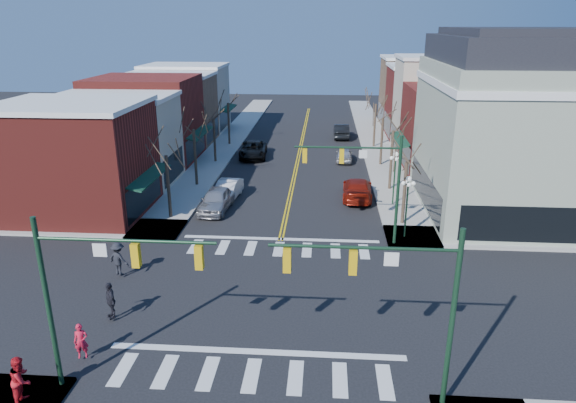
% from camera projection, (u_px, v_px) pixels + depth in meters
% --- Properties ---
extents(ground, '(160.00, 160.00, 0.00)m').
position_uv_depth(ground, '(268.00, 298.00, 26.79)').
color(ground, black).
rests_on(ground, ground).
extents(sidewalk_left, '(3.50, 70.00, 0.15)m').
position_uv_depth(sidewalk_left, '(196.00, 182.00, 46.19)').
color(sidewalk_left, '#9E9B93').
rests_on(sidewalk_left, ground).
extents(sidewalk_right, '(3.50, 70.00, 0.15)m').
position_uv_depth(sidewalk_right, '(392.00, 186.00, 45.00)').
color(sidewalk_right, '#9E9B93').
rests_on(sidewalk_right, ground).
extents(bldg_left_brick_a, '(10.00, 8.50, 8.00)m').
position_uv_depth(bldg_left_brick_a, '(75.00, 161.00, 37.59)').
color(bldg_left_brick_a, maroon).
rests_on(bldg_left_brick_a, ground).
extents(bldg_left_stucco_a, '(10.00, 7.00, 7.50)m').
position_uv_depth(bldg_left_stucco_a, '(116.00, 142.00, 44.97)').
color(bldg_left_stucco_a, '#BBB19A').
rests_on(bldg_left_stucco_a, ground).
extents(bldg_left_brick_b, '(10.00, 9.00, 8.50)m').
position_uv_depth(bldg_left_brick_b, '(146.00, 120.00, 52.33)').
color(bldg_left_brick_b, maroon).
rests_on(bldg_left_brick_b, ground).
extents(bldg_left_tan, '(10.00, 7.50, 7.80)m').
position_uv_depth(bldg_left_tan, '(170.00, 110.00, 60.21)').
color(bldg_left_tan, '#906D4F').
rests_on(bldg_left_tan, ground).
extents(bldg_left_stucco_b, '(10.00, 8.00, 8.20)m').
position_uv_depth(bldg_left_stucco_b, '(187.00, 99.00, 67.44)').
color(bldg_left_stucco_b, '#BBB19A').
rests_on(bldg_left_stucco_b, ground).
extents(bldg_right_brick_a, '(10.00, 8.50, 8.00)m').
position_uv_depth(bldg_right_brick_a, '(459.00, 130.00, 48.65)').
color(bldg_right_brick_a, maroon).
rests_on(bldg_right_brick_a, ground).
extents(bldg_right_stucco, '(10.00, 7.00, 10.00)m').
position_uv_depth(bldg_right_stucco, '(443.00, 106.00, 55.61)').
color(bldg_right_stucco, '#BBB19A').
rests_on(bldg_right_stucco, ground).
extents(bldg_right_brick_b, '(10.00, 8.00, 8.50)m').
position_uv_depth(bldg_right_brick_b, '(429.00, 103.00, 62.92)').
color(bldg_right_brick_b, maroon).
rests_on(bldg_right_brick_b, ground).
extents(bldg_right_tan, '(10.00, 8.00, 9.00)m').
position_uv_depth(bldg_right_tan, '(419.00, 93.00, 70.37)').
color(bldg_right_tan, '#906D4F').
rests_on(bldg_right_tan, ground).
extents(victorian_corner, '(12.25, 14.25, 13.30)m').
position_uv_depth(victorian_corner, '(515.00, 124.00, 37.11)').
color(victorian_corner, '#939E88').
rests_on(victorian_corner, ground).
extents(traffic_mast_near_left, '(6.60, 0.28, 7.20)m').
position_uv_depth(traffic_mast_near_left, '(93.00, 282.00, 18.65)').
color(traffic_mast_near_left, '#14331E').
rests_on(traffic_mast_near_left, ground).
extents(traffic_mast_near_right, '(6.60, 0.28, 7.20)m').
position_uv_depth(traffic_mast_near_right, '(401.00, 293.00, 17.89)').
color(traffic_mast_near_right, '#14331E').
rests_on(traffic_mast_near_right, ground).
extents(traffic_mast_far_right, '(6.60, 0.28, 7.20)m').
position_uv_depth(traffic_mast_far_right, '(369.00, 175.00, 31.82)').
color(traffic_mast_far_right, '#14331E').
rests_on(traffic_mast_far_right, ground).
extents(lamppost_corner, '(0.36, 0.36, 4.33)m').
position_uv_depth(lamppost_corner, '(407.00, 196.00, 33.25)').
color(lamppost_corner, '#14331E').
rests_on(lamppost_corner, ground).
extents(lamppost_midblock, '(0.36, 0.36, 4.33)m').
position_uv_depth(lamppost_midblock, '(395.00, 169.00, 39.37)').
color(lamppost_midblock, '#14331E').
rests_on(lamppost_midblock, ground).
extents(tree_left_a, '(0.24, 0.24, 4.76)m').
position_uv_depth(tree_left_a, '(168.00, 188.00, 36.94)').
color(tree_left_a, '#382B21').
rests_on(tree_left_a, ground).
extents(tree_left_b, '(0.24, 0.24, 5.04)m').
position_uv_depth(tree_left_b, '(195.00, 158.00, 44.42)').
color(tree_left_b, '#382B21').
rests_on(tree_left_b, ground).
extents(tree_left_c, '(0.24, 0.24, 4.55)m').
position_uv_depth(tree_left_c, '(215.00, 141.00, 52.03)').
color(tree_left_c, '#382B21').
rests_on(tree_left_c, ground).
extents(tree_left_d, '(0.24, 0.24, 4.90)m').
position_uv_depth(tree_left_d, '(229.00, 124.00, 59.50)').
color(tree_left_d, '#382B21').
rests_on(tree_left_d, ground).
extents(tree_right_a, '(0.24, 0.24, 4.62)m').
position_uv_depth(tree_right_a, '(404.00, 194.00, 35.81)').
color(tree_right_a, '#382B21').
rests_on(tree_right_a, ground).
extents(tree_right_b, '(0.24, 0.24, 5.18)m').
position_uv_depth(tree_right_b, '(391.00, 161.00, 43.25)').
color(tree_right_b, '#382B21').
rests_on(tree_right_b, ground).
extents(tree_right_c, '(0.24, 0.24, 4.83)m').
position_uv_depth(tree_right_c, '(382.00, 142.00, 50.84)').
color(tree_right_c, '#382B21').
rests_on(tree_right_c, ground).
extents(tree_right_d, '(0.24, 0.24, 4.97)m').
position_uv_depth(tree_right_d, '(375.00, 126.00, 58.34)').
color(tree_right_d, '#382B21').
rests_on(tree_right_d, ground).
extents(car_left_near, '(2.36, 5.16, 1.71)m').
position_uv_depth(car_left_near, '(216.00, 200.00, 39.06)').
color(car_left_near, '#A9A8AD').
rests_on(car_left_near, ground).
extents(car_left_mid, '(2.00, 4.71, 1.51)m').
position_uv_depth(car_left_mid, '(227.00, 190.00, 41.68)').
color(car_left_mid, silver).
rests_on(car_left_mid, ground).
extents(car_left_far, '(3.11, 6.08, 1.64)m').
position_uv_depth(car_left_far, '(253.00, 150.00, 54.56)').
color(car_left_far, black).
rests_on(car_left_far, ground).
extents(car_right_near, '(2.60, 5.82, 1.66)m').
position_uv_depth(car_right_near, '(357.00, 189.00, 41.76)').
color(car_right_near, maroon).
rests_on(car_right_near, ground).
extents(car_right_mid, '(1.84, 4.17, 1.40)m').
position_uv_depth(car_right_mid, '(344.00, 155.00, 53.00)').
color(car_right_mid, silver).
rests_on(car_right_mid, ground).
extents(car_right_far, '(1.88, 5.24, 1.72)m').
position_uv_depth(car_right_far, '(341.00, 131.00, 63.74)').
color(car_right_far, black).
rests_on(car_right_far, ground).
extents(pedestrian_red_a, '(0.66, 0.53, 1.58)m').
position_uv_depth(pedestrian_red_a, '(81.00, 341.00, 21.61)').
color(pedestrian_red_a, red).
rests_on(pedestrian_red_a, sidewalk_left).
extents(pedestrian_red_b, '(0.92, 1.08, 1.95)m').
position_uv_depth(pedestrian_red_b, '(21.00, 380.00, 19.01)').
color(pedestrian_red_b, red).
rests_on(pedestrian_red_b, sidewalk_left).
extents(pedestrian_dark_a, '(1.03, 1.15, 1.87)m').
position_uv_depth(pedestrian_dark_a, '(110.00, 300.00, 24.52)').
color(pedestrian_dark_a, black).
rests_on(pedestrian_dark_a, sidewalk_left).
extents(pedestrian_dark_b, '(1.44, 1.14, 1.96)m').
position_uv_depth(pedestrian_dark_b, '(119.00, 259.00, 28.70)').
color(pedestrian_dark_b, black).
rests_on(pedestrian_dark_b, sidewalk_left).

